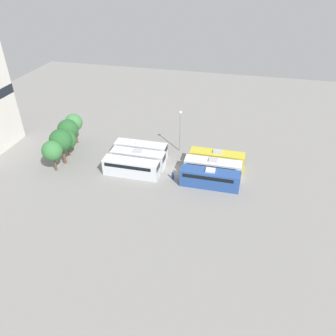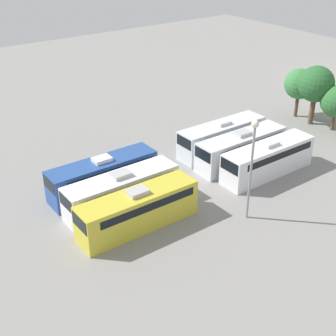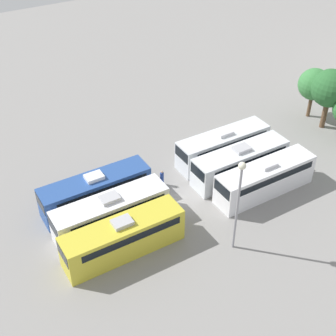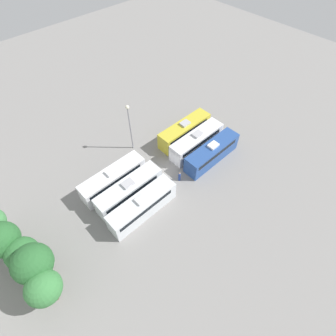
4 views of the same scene
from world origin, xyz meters
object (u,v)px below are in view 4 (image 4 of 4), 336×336
bus_3 (142,206)px  tree_2 (22,253)px  tree_0 (44,288)px  tree_3 (1,240)px  bus_1 (196,141)px  light_pole (129,121)px  bus_5 (113,179)px  worker_person (180,177)px  tree_1 (33,263)px  bus_4 (129,190)px  bus_0 (212,152)px  bus_2 (184,130)px

bus_3 → tree_2: tree_2 is taller
tree_0 → tree_3: size_ratio=0.93×
bus_1 → tree_0: tree_0 is taller
light_pole → bus_1: bearing=-134.2°
light_pole → tree_0: light_pole is taller
bus_5 → tree_3: 15.28m
worker_person → tree_0: 22.16m
tree_0 → bus_3: bearing=-82.5°
worker_person → tree_3: bearing=76.3°
bus_5 → tree_1: tree_1 is taller
tree_1 → tree_3: (5.28, 1.48, -0.52)m
bus_1 → worker_person: bus_1 is taller
bus_4 → tree_2: size_ratio=1.89×
bus_3 → bus_5: bearing=1.6°
worker_person → tree_3: 23.79m
bus_4 → tree_1: (-2.42, 13.99, 3.22)m
tree_3 → tree_1: bearing=-164.3°
bus_0 → tree_2: tree_2 is taller
bus_2 → tree_1: (-5.68, 28.44, 3.22)m
bus_4 → tree_1: 14.55m
light_pole → tree_3: (-4.61, 21.94, -1.43)m
tree_2 → bus_0: bearing=-97.1°
bus_3 → tree_0: (-1.87, 14.13, 2.47)m
bus_1 → worker_person: (-2.80, 6.66, -0.91)m
tree_1 → bus_5: bearing=-67.4°
tree_2 → tree_1: bearing=-168.8°
bus_1 → tree_3: size_ratio=1.57×
bus_0 → bus_2: (6.50, -0.47, 0.00)m
bus_5 → tree_0: (-8.29, 13.95, 2.47)m
tree_1 → tree_3: tree_1 is taller
tree_1 → worker_person: bearing=-90.7°
bus_4 → light_pole: light_pole is taller
worker_person → bus_3: bearing=93.8°
bus_0 → tree_3: (6.11, 29.45, 2.70)m
bus_1 → bus_3: 14.68m
bus_5 → tree_2: tree_2 is taller
bus_3 → worker_person: size_ratio=5.94×
bus_0 → bus_2: size_ratio=1.00×
bus_4 → tree_3: bearing=79.5°
bus_4 → bus_5: same height
light_pole → bus_0: bearing=-145.0°
worker_person → tree_1: bearing=89.3°
bus_2 → tree_0: bearing=106.1°
bus_4 → tree_2: 14.64m
bus_0 → bus_4: same height
light_pole → tree_1: (-9.89, 20.46, -0.92)m
bus_5 → bus_4: bearing=-172.4°
worker_person → light_pole: bearing=5.1°
bus_4 → worker_person: bus_4 is taller
bus_1 → tree_2: bearing=89.6°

